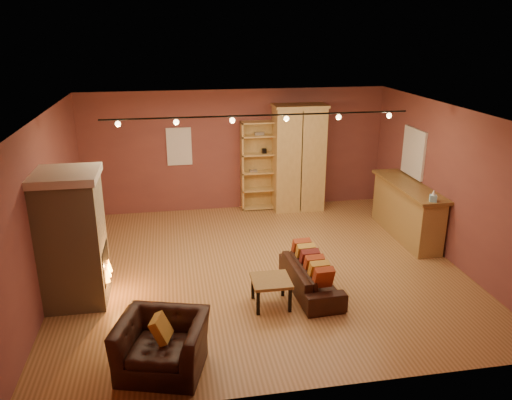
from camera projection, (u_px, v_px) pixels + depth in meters
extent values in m
plane|color=#926034|center=(261.00, 268.00, 9.01)|extent=(7.00, 7.00, 0.00)
plane|color=brown|center=(262.00, 112.00, 8.09)|extent=(7.00, 7.00, 0.00)
cube|color=brown|center=(236.00, 150.00, 11.57)|extent=(7.00, 0.02, 2.80)
cube|color=brown|center=(47.00, 206.00, 7.98)|extent=(0.02, 6.50, 2.80)
cube|color=brown|center=(449.00, 184.00, 9.12)|extent=(0.02, 6.50, 2.80)
cube|color=tan|center=(73.00, 242.00, 7.62)|extent=(0.90, 0.90, 2.00)
cube|color=beige|center=(64.00, 176.00, 7.28)|extent=(0.98, 0.98, 0.12)
cube|color=black|center=(103.00, 264.00, 7.82)|extent=(0.10, 0.65, 0.55)
cone|color=orange|center=(108.00, 270.00, 7.87)|extent=(0.10, 0.10, 0.22)
cube|color=white|center=(179.00, 147.00, 11.29)|extent=(0.56, 0.04, 0.86)
cube|color=#DDB66C|center=(258.00, 164.00, 11.75)|extent=(0.86, 0.04, 2.09)
cube|color=#DDB66C|center=(242.00, 167.00, 11.55)|extent=(0.04, 0.33, 2.09)
cube|color=#DDB66C|center=(276.00, 165.00, 11.68)|extent=(0.04, 0.33, 2.09)
cube|color=gray|center=(253.00, 171.00, 11.63)|extent=(0.18, 0.12, 0.05)
cube|color=black|center=(264.00, 151.00, 11.52)|extent=(0.10, 0.10, 0.12)
cube|color=#DDB66C|center=(259.00, 207.00, 11.95)|extent=(0.86, 0.33, 0.04)
cube|color=#DDB66C|center=(259.00, 189.00, 11.80)|extent=(0.86, 0.33, 0.04)
cube|color=#DDB66C|center=(259.00, 172.00, 11.66)|extent=(0.86, 0.33, 0.03)
cube|color=#DDB66C|center=(259.00, 154.00, 11.52)|extent=(0.86, 0.33, 0.04)
cube|color=#DDB66C|center=(259.00, 136.00, 11.38)|extent=(0.86, 0.33, 0.04)
cube|color=#DDB66C|center=(259.00, 122.00, 11.28)|extent=(0.86, 0.33, 0.04)
cube|color=#DDB66C|center=(298.00, 159.00, 11.57)|extent=(1.15, 0.63, 2.41)
cube|color=olive|center=(302.00, 163.00, 11.28)|extent=(0.02, 0.01, 2.31)
cube|color=#DDB66C|center=(300.00, 106.00, 11.17)|extent=(1.21, 0.69, 0.06)
cube|color=tan|center=(406.00, 212.00, 10.22)|extent=(0.50, 2.21, 1.06)
cube|color=olive|center=(409.00, 186.00, 10.04)|extent=(0.62, 2.33, 0.06)
cube|color=#93D2EC|center=(433.00, 198.00, 9.04)|extent=(0.14, 0.14, 0.11)
cone|color=white|center=(434.00, 193.00, 9.00)|extent=(0.08, 0.08, 0.10)
cube|color=white|center=(414.00, 153.00, 10.33)|extent=(0.05, 0.90, 1.00)
imported|color=black|center=(311.00, 273.00, 8.12)|extent=(0.56, 1.65, 0.63)
cube|color=#A43E20|center=(323.00, 277.00, 7.55)|extent=(0.31, 0.24, 0.36)
cube|color=#C48B32|center=(318.00, 271.00, 7.75)|extent=(0.31, 0.24, 0.36)
cube|color=#A43E20|center=(314.00, 264.00, 7.95)|extent=(0.31, 0.24, 0.36)
cube|color=maroon|center=(309.00, 259.00, 8.15)|extent=(0.31, 0.24, 0.36)
cube|color=#C48B32|center=(305.00, 253.00, 8.36)|extent=(0.31, 0.24, 0.36)
cube|color=#A43E20|center=(301.00, 248.00, 8.56)|extent=(0.31, 0.24, 0.36)
imported|color=black|center=(162.00, 337.00, 6.20)|extent=(1.22, 0.97, 0.93)
cube|color=#C48B32|center=(161.00, 329.00, 6.17)|extent=(0.31, 0.35, 0.34)
cube|color=olive|center=(271.00, 281.00, 7.67)|extent=(0.59, 0.59, 0.05)
cube|color=black|center=(258.00, 303.00, 7.47)|extent=(0.05, 0.05, 0.39)
cube|color=black|center=(290.00, 300.00, 7.55)|extent=(0.05, 0.05, 0.39)
cube|color=black|center=(253.00, 287.00, 7.93)|extent=(0.05, 0.05, 0.39)
cube|color=black|center=(283.00, 285.00, 8.01)|extent=(0.05, 0.05, 0.39)
cylinder|color=black|center=(260.00, 115.00, 8.30)|extent=(5.20, 0.03, 0.03)
sphere|color=#FFD88C|center=(118.00, 124.00, 7.95)|extent=(0.09, 0.09, 0.09)
sphere|color=#FFD88C|center=(176.00, 122.00, 8.10)|extent=(0.09, 0.09, 0.09)
sphere|color=#FFD88C|center=(232.00, 120.00, 8.25)|extent=(0.09, 0.09, 0.09)
sphere|color=#FFD88C|center=(286.00, 119.00, 8.40)|extent=(0.09, 0.09, 0.09)
sphere|color=#FFD88C|center=(339.00, 117.00, 8.55)|extent=(0.09, 0.09, 0.09)
sphere|color=#FFD88C|center=(389.00, 116.00, 8.70)|extent=(0.09, 0.09, 0.09)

